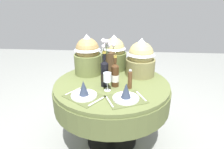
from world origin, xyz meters
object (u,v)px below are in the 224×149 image
object	(u,v)px
wine_bottle_centre	(105,73)
gift_tub_back_centre	(114,51)
wine_glass_left	(107,78)
gift_tub_back_right	(141,56)
flower_vase	(109,61)
place_setting_left	(84,92)
dining_table	(112,95)
place_setting_right	(126,95)
wine_bottle_left	(115,75)
pepper_mill	(130,80)
gift_tub_back_left	(88,53)

from	to	relation	value
wine_bottle_centre	gift_tub_back_centre	xyz separation A→B (m)	(0.06, 0.51, 0.09)
wine_glass_left	gift_tub_back_right	bearing A→B (deg)	52.07
flower_vase	gift_tub_back_centre	size ratio (longest dim) A/B	1.06
wine_bottle_centre	gift_tub_back_centre	bearing A→B (deg)	83.41
place_setting_left	wine_bottle_centre	bearing A→B (deg)	55.54
dining_table	place_setting_right	size ratio (longest dim) A/B	3.02
dining_table	flower_vase	world-z (taller)	flower_vase
flower_vase	gift_tub_back_right	world-z (taller)	flower_vase
place_setting_left	gift_tub_back_right	world-z (taller)	gift_tub_back_right
dining_table	wine_bottle_centre	bearing A→B (deg)	-126.04
wine_bottle_left	pepper_mill	world-z (taller)	wine_bottle_left
wine_glass_left	gift_tub_back_centre	xyz separation A→B (m)	(0.02, 0.61, 0.09)
gift_tub_back_left	gift_tub_back_centre	bearing A→B (deg)	30.48
place_setting_left	pepper_mill	size ratio (longest dim) A/B	2.07
place_setting_left	flower_vase	bearing A→B (deg)	66.36
flower_vase	gift_tub_back_left	distance (m)	0.30
dining_table	gift_tub_back_left	bearing A→B (deg)	140.52
gift_tub_back_right	gift_tub_back_left	bearing A→B (deg)	179.96
gift_tub_back_left	gift_tub_back_right	distance (m)	0.61
wine_glass_left	pepper_mill	xyz separation A→B (m)	(0.22, 0.06, -0.04)
dining_table	flower_vase	size ratio (longest dim) A/B	2.74
flower_vase	gift_tub_back_centre	xyz separation A→B (m)	(0.03, 0.30, 0.02)
wine_bottle_left	gift_tub_back_left	distance (m)	0.49
flower_vase	pepper_mill	distance (m)	0.35
gift_tub_back_centre	gift_tub_back_right	bearing A→B (deg)	-28.53
pepper_mill	wine_bottle_left	bearing A→B (deg)	164.19
flower_vase	wine_bottle_centre	xyz separation A→B (m)	(-0.03, -0.21, -0.06)
gift_tub_back_centre	gift_tub_back_right	xyz separation A→B (m)	(0.32, -0.17, -0.00)
wine_bottle_left	gift_tub_back_right	world-z (taller)	gift_tub_back_right
gift_tub_back_right	wine_bottle_centre	bearing A→B (deg)	-138.27
flower_vase	pepper_mill	xyz separation A→B (m)	(0.23, -0.24, -0.11)
wine_bottle_left	flower_vase	bearing A→B (deg)	110.91
wine_bottle_left	place_setting_right	bearing A→B (deg)	-67.04
dining_table	wine_bottle_centre	world-z (taller)	wine_bottle_centre
wine_bottle_centre	wine_glass_left	world-z (taller)	wine_bottle_centre
dining_table	pepper_mill	size ratio (longest dim) A/B	6.06
wine_bottle_centre	gift_tub_back_left	world-z (taller)	gift_tub_back_left
flower_vase	wine_bottle_centre	bearing A→B (deg)	-98.34
wine_glass_left	gift_tub_back_centre	world-z (taller)	gift_tub_back_centre
place_setting_right	wine_glass_left	size ratio (longest dim) A/B	2.24
wine_bottle_left	gift_tub_back_left	world-z (taller)	gift_tub_back_left
wine_bottle_left	gift_tub_back_right	size ratio (longest dim) A/B	0.76
wine_bottle_left	gift_tub_back_right	bearing A→B (deg)	50.62
place_setting_right	wine_bottle_left	bearing A→B (deg)	112.96
wine_bottle_left	pepper_mill	size ratio (longest dim) A/B	1.60
dining_table	wine_bottle_centre	xyz separation A→B (m)	(-0.07, -0.09, 0.29)
place_setting_right	pepper_mill	bearing A→B (deg)	80.96
dining_table	pepper_mill	world-z (taller)	pepper_mill
flower_vase	gift_tub_back_left	bearing A→B (deg)	153.69
pepper_mill	gift_tub_back_right	bearing A→B (deg)	72.04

